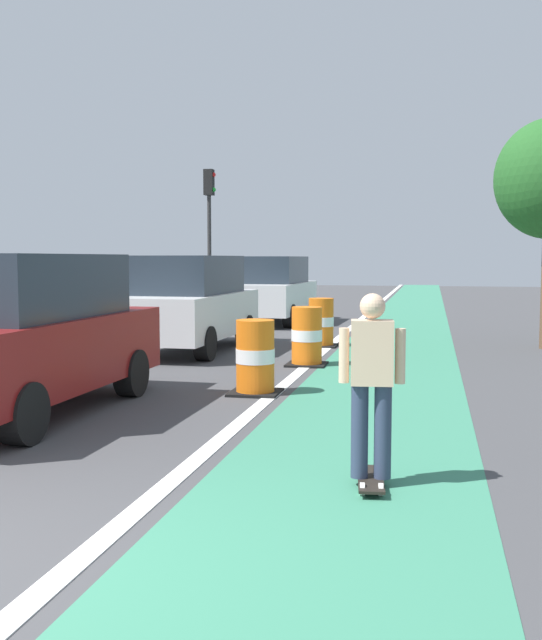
% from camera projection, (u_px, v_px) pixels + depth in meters
% --- Properties ---
extents(bike_lane_strip, '(2.50, 80.00, 0.01)m').
position_uv_depth(bike_lane_strip, '(395.00, 351.00, 15.78)').
color(bike_lane_strip, '#387F60').
rests_on(bike_lane_strip, ground).
extents(lane_divider_stripe, '(0.20, 80.00, 0.01)m').
position_uv_depth(lane_divider_stripe, '(326.00, 349.00, 16.10)').
color(lane_divider_stripe, silver).
rests_on(lane_divider_stripe, ground).
extents(skateboarder_on_lane, '(0.57, 0.82, 1.69)m').
position_uv_depth(skateboarder_on_lane, '(372.00, 383.00, 6.38)').
color(skateboarder_on_lane, black).
rests_on(skateboarder_on_lane, ground).
extents(parked_suv_nearest, '(1.95, 4.62, 2.04)m').
position_uv_depth(parked_suv_nearest, '(25.00, 333.00, 9.36)').
color(parked_suv_nearest, maroon).
rests_on(parked_suv_nearest, ground).
extents(parked_suv_second, '(1.99, 4.64, 2.04)m').
position_uv_depth(parked_suv_second, '(190.00, 303.00, 15.80)').
color(parked_suv_second, silver).
rests_on(parked_suv_second, ground).
extents(parked_suv_third, '(2.02, 4.65, 2.04)m').
position_uv_depth(parked_suv_third, '(273.00, 289.00, 22.54)').
color(parked_suv_third, silver).
rests_on(parked_suv_third, ground).
extents(traffic_barrel_front, '(0.73, 0.73, 1.09)m').
position_uv_depth(traffic_barrel_front, '(255.00, 358.00, 10.81)').
color(traffic_barrel_front, orange).
rests_on(traffic_barrel_front, ground).
extents(traffic_barrel_mid, '(0.73, 0.73, 1.09)m').
position_uv_depth(traffic_barrel_mid, '(307.00, 337.00, 13.68)').
color(traffic_barrel_mid, orange).
rests_on(traffic_barrel_mid, ground).
extents(traffic_barrel_back, '(0.73, 0.73, 1.09)m').
position_uv_depth(traffic_barrel_back, '(321.00, 323.00, 16.63)').
color(traffic_barrel_back, orange).
rests_on(traffic_barrel_back, ground).
extents(traffic_light_corner, '(0.41, 0.32, 5.10)m').
position_uv_depth(traffic_light_corner, '(209.00, 215.00, 26.08)').
color(traffic_light_corner, '#2D2D2D').
rests_on(traffic_light_corner, ground).
extents(pedestrian_crossing, '(0.34, 0.20, 1.61)m').
position_uv_depth(pedestrian_crossing, '(186.00, 292.00, 24.28)').
color(pedestrian_crossing, '#33333D').
rests_on(pedestrian_crossing, ground).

